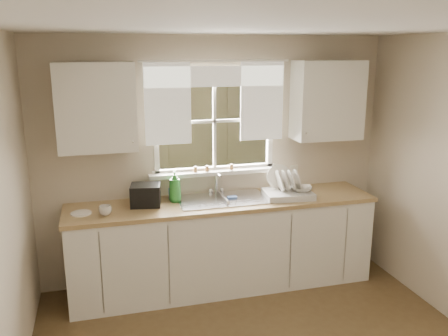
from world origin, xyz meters
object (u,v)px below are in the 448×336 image
object	(u,v)px
soap_bottle_a	(175,186)
black_appliance	(146,195)
dish_rack	(287,190)
cup	(105,210)

from	to	relation	value
soap_bottle_a	black_appliance	world-z (taller)	soap_bottle_a
dish_rack	cup	size ratio (longest dim) A/B	4.49
cup	black_appliance	world-z (taller)	black_appliance
soap_bottle_a	black_appliance	bearing A→B (deg)	-162.36
dish_rack	soap_bottle_a	xyz separation A→B (m)	(-1.12, 0.15, 0.09)
dish_rack	cup	xyz separation A→B (m)	(-1.79, -0.07, -0.02)
black_appliance	cup	bearing A→B (deg)	-143.68
dish_rack	black_appliance	world-z (taller)	dish_rack
black_appliance	soap_bottle_a	bearing A→B (deg)	16.48
soap_bottle_a	cup	world-z (taller)	soap_bottle_a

